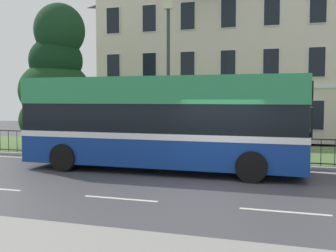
{
  "coord_description": "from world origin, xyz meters",
  "views": [
    {
      "loc": [
        2.26,
        -11.24,
        2.53
      ],
      "look_at": [
        -2.77,
        4.61,
        1.42
      ],
      "focal_mm": 44.12,
      "sensor_mm": 36.0,
      "label": 1
    }
  ],
  "objects_px": {
    "street_lamp_post": "(168,67)",
    "litter_bin": "(258,146)",
    "georgian_townhouse": "(222,52)",
    "evergreen_tree": "(58,90)",
    "single_decker_bus": "(163,122)"
  },
  "relations": [
    {
      "from": "evergreen_tree",
      "to": "litter_bin",
      "type": "bearing_deg",
      "value": -8.37
    },
    {
      "from": "georgian_townhouse",
      "to": "evergreen_tree",
      "type": "bearing_deg",
      "value": -122.67
    },
    {
      "from": "single_decker_bus",
      "to": "litter_bin",
      "type": "distance_m",
      "value": 4.15
    },
    {
      "from": "evergreen_tree",
      "to": "single_decker_bus",
      "type": "height_order",
      "value": "evergreen_tree"
    },
    {
      "from": "street_lamp_post",
      "to": "litter_bin",
      "type": "xyz_separation_m",
      "value": [
        3.68,
        0.01,
        -3.14
      ]
    },
    {
      "from": "single_decker_bus",
      "to": "georgian_townhouse",
      "type": "bearing_deg",
      "value": 91.92
    },
    {
      "from": "georgian_townhouse",
      "to": "evergreen_tree",
      "type": "distance_m",
      "value": 12.06
    },
    {
      "from": "single_decker_bus",
      "to": "litter_bin",
      "type": "height_order",
      "value": "single_decker_bus"
    },
    {
      "from": "street_lamp_post",
      "to": "litter_bin",
      "type": "relative_size",
      "value": 5.81
    },
    {
      "from": "evergreen_tree",
      "to": "litter_bin",
      "type": "distance_m",
      "value": 10.21
    },
    {
      "from": "street_lamp_post",
      "to": "litter_bin",
      "type": "height_order",
      "value": "street_lamp_post"
    },
    {
      "from": "georgian_townhouse",
      "to": "single_decker_bus",
      "type": "height_order",
      "value": "georgian_townhouse"
    },
    {
      "from": "single_decker_bus",
      "to": "street_lamp_post",
      "type": "height_order",
      "value": "street_lamp_post"
    },
    {
      "from": "georgian_townhouse",
      "to": "street_lamp_post",
      "type": "xyz_separation_m",
      "value": [
        -0.18,
        -11.36,
        -1.83
      ]
    },
    {
      "from": "georgian_townhouse",
      "to": "street_lamp_post",
      "type": "distance_m",
      "value": 11.5
    }
  ]
}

